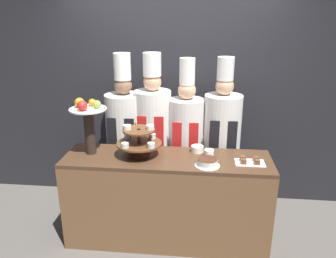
{
  "coord_description": "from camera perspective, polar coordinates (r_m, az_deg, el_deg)",
  "views": [
    {
      "loc": [
        0.3,
        -2.54,
        2.16
      ],
      "look_at": [
        0.0,
        0.38,
        1.15
      ],
      "focal_mm": 35.0,
      "sensor_mm": 36.0,
      "label": 1
    }
  ],
  "objects": [
    {
      "name": "chef_left",
      "position": [
        3.67,
        -7.49,
        -0.4
      ],
      "size": [
        0.42,
        0.42,
        1.81
      ],
      "color": "#38332D",
      "rests_on": "ground_plane"
    },
    {
      "name": "serving_bowl_far",
      "position": [
        3.23,
        5.13,
        -3.45
      ],
      "size": [
        0.12,
        0.12,
        0.16
      ],
      "color": "white",
      "rests_on": "buffet_counter"
    },
    {
      "name": "cup_white",
      "position": [
        3.12,
        7.16,
        -4.24
      ],
      "size": [
        0.09,
        0.09,
        0.07
      ],
      "color": "white",
      "rests_on": "buffet_counter"
    },
    {
      "name": "cake_square_tray",
      "position": [
        3.07,
        14.08,
        -5.49
      ],
      "size": [
        0.27,
        0.17,
        0.05
      ],
      "color": "white",
      "rests_on": "buffet_counter"
    },
    {
      "name": "fruit_pedestal",
      "position": [
        3.17,
        -13.74,
        1.62
      ],
      "size": [
        0.35,
        0.35,
        0.54
      ],
      "color": "#2D231E",
      "rests_on": "buffet_counter"
    },
    {
      "name": "cake_round",
      "position": [
        2.94,
        6.86,
        -5.82
      ],
      "size": [
        0.22,
        0.22,
        0.07
      ],
      "color": "white",
      "rests_on": "buffet_counter"
    },
    {
      "name": "chef_right",
      "position": [
        3.58,
        9.36,
        -0.95
      ],
      "size": [
        0.4,
        0.4,
        1.78
      ],
      "color": "black",
      "rests_on": "ground_plane"
    },
    {
      "name": "wall_back",
      "position": [
        3.84,
        1.27,
        7.6
      ],
      "size": [
        10.0,
        0.06,
        2.8
      ],
      "color": "#232328",
      "rests_on": "ground_plane"
    },
    {
      "name": "ground_plane",
      "position": [
        3.35,
        -0.7,
        -21.17
      ],
      "size": [
        14.0,
        14.0,
        0.0
      ],
      "primitive_type": "plane",
      "color": "#5B5651"
    },
    {
      "name": "tiered_stand",
      "position": [
        3.09,
        -5.06,
        -1.95
      ],
      "size": [
        0.43,
        0.43,
        0.31
      ],
      "color": "brown",
      "rests_on": "buffet_counter"
    },
    {
      "name": "chef_center_left",
      "position": [
        3.6,
        -2.62,
        -0.13
      ],
      "size": [
        0.4,
        0.4,
        1.81
      ],
      "color": "#28282D",
      "rests_on": "ground_plane"
    },
    {
      "name": "chef_center_right",
      "position": [
        3.58,
        3.15,
        -1.11
      ],
      "size": [
        0.39,
        0.39,
        1.76
      ],
      "color": "black",
      "rests_on": "ground_plane"
    },
    {
      "name": "buffet_counter",
      "position": [
        3.31,
        -0.18,
        -12.1
      ],
      "size": [
        1.96,
        0.56,
        0.9
      ],
      "color": "brown",
      "rests_on": "ground_plane"
    }
  ]
}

